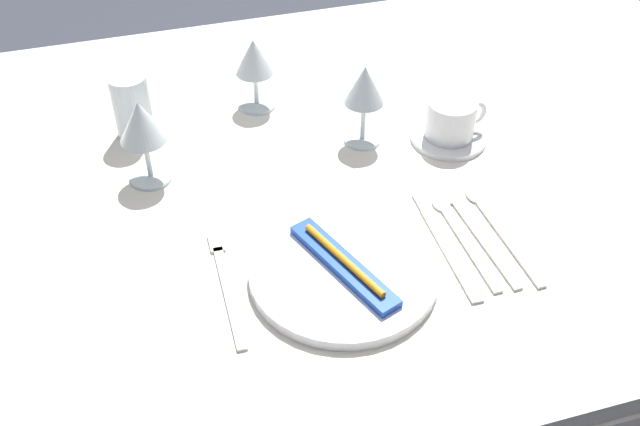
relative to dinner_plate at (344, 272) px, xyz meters
The scene contains 15 objects.
ground_plane 0.79m from the dinner_plate, 87.69° to the left, with size 6.00×6.00×0.00m, color #383D47.
dining_table 0.27m from the dinner_plate, 87.69° to the left, with size 1.80×1.11×0.74m.
dinner_plate is the anchor object (origin of this frame).
toothbrush_package 0.02m from the dinner_plate, 90.00° to the left, with size 0.11×0.21×0.02m.
fork_outer 0.17m from the dinner_plate, 168.44° to the left, with size 0.02×0.23×0.00m.
dinner_knife 0.17m from the dinner_plate, ahead, with size 0.02×0.24×0.00m.
spoon_soup 0.20m from the dinner_plate, 12.31° to the left, with size 0.03×0.22×0.01m.
spoon_dessert 0.23m from the dinner_plate, 12.17° to the left, with size 0.03×0.23×0.01m.
spoon_tea 0.26m from the dinner_plate, ahead, with size 0.03×0.23×0.01m.
saucer_left 0.38m from the dinner_plate, 43.86° to the left, with size 0.13×0.13×0.01m, color white.
coffee_cup_left 0.39m from the dinner_plate, 43.69° to the left, with size 0.11×0.09×0.07m.
wine_glass_centre 0.35m from the dinner_plate, 66.76° to the left, with size 0.07×0.07×0.15m.
wine_glass_left 0.40m from the dinner_plate, 128.00° to the left, with size 0.08×0.08×0.15m.
wine_glass_right 0.47m from the dinner_plate, 92.70° to the left, with size 0.07×0.07×0.14m.
drink_tumbler 0.50m from the dinner_plate, 119.46° to the left, with size 0.07×0.07×0.12m.
Camera 1 is at (-0.25, -0.97, 1.54)m, focal length 43.04 mm.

